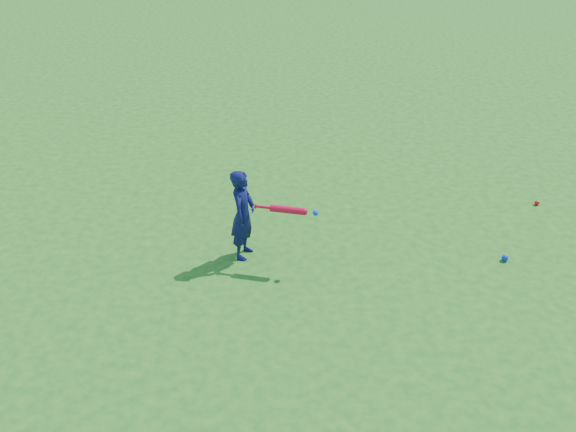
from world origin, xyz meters
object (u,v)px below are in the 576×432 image
Objects in this scene: child at (243,215)px; bat_swing at (290,210)px; ground_ball_red at (537,203)px; ground_ball_blue at (505,258)px.

bat_swing is at bearing -92.06° from child.
child is 16.93× the size of ground_ball_red.
child is at bearing -161.40° from ground_ball_red.
ground_ball_red is at bearing 35.68° from bat_swing.
ground_ball_red is (3.65, 1.23, -0.49)m from child.
child is at bearing 175.36° from bat_swing.
child is 1.53× the size of bat_swing.
ground_ball_blue reaches higher than ground_ball_red.
ground_ball_blue is 0.11× the size of bat_swing.
ground_ball_red is 0.82× the size of ground_ball_blue.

